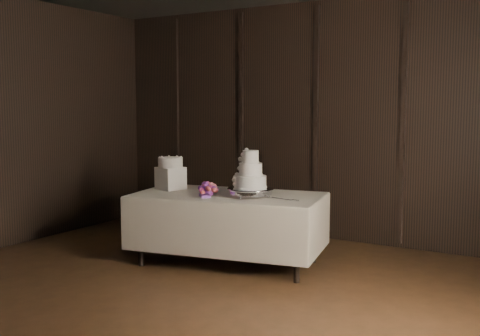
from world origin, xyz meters
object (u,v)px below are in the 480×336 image
at_px(box_pedestal, 171,178).
at_px(small_cake, 170,162).
at_px(cake_stand, 251,192).
at_px(bouquet, 207,190).
at_px(display_table, 228,226).
at_px(wedding_cake, 247,173).

bearing_deg(box_pedestal, small_cake, 0.00).
relative_size(cake_stand, bouquet, 1.30).
bearing_deg(bouquet, display_table, 43.27).
relative_size(box_pedestal, small_cake, 0.95).
distance_m(cake_stand, bouquet, 0.47).
bearing_deg(display_table, wedding_cake, -17.70).
bearing_deg(box_pedestal, wedding_cake, -0.85).
distance_m(wedding_cake, bouquet, 0.47).
relative_size(bouquet, box_pedestal, 1.43).
height_order(display_table, cake_stand, cake_stand).
xyz_separation_m(bouquet, box_pedestal, (-0.59, 0.14, 0.07)).
bearing_deg(cake_stand, wedding_cake, -150.26).
xyz_separation_m(cake_stand, small_cake, (-1.04, -0.00, 0.26)).
relative_size(wedding_cake, box_pedestal, 1.50).
distance_m(display_table, box_pedestal, 0.88).
bearing_deg(cake_stand, box_pedestal, -179.92).
xyz_separation_m(wedding_cake, small_cake, (-1.01, 0.01, 0.06)).
height_order(display_table, small_cake, small_cake).
xyz_separation_m(cake_stand, box_pedestal, (-1.04, -0.00, 0.08)).
height_order(cake_stand, small_cake, small_cake).
bearing_deg(box_pedestal, bouquet, -13.14).
xyz_separation_m(box_pedestal, small_cake, (0.00, 0.00, 0.18)).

